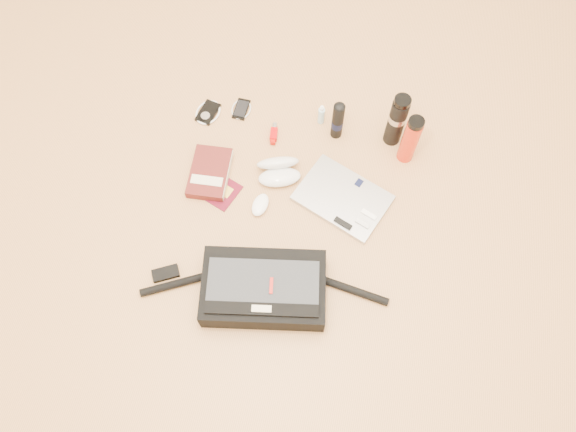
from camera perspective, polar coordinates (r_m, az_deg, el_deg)
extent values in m
plane|color=tan|center=(2.06, -0.16, -1.53)|extent=(4.00, 4.00, 0.00)
cube|color=black|center=(1.93, -2.47, -7.38)|extent=(0.46, 0.33, 0.10)
cube|color=#2A2D31|center=(1.87, -2.56, -7.13)|extent=(0.40, 0.25, 0.01)
cube|color=black|center=(1.85, -2.70, -9.45)|extent=(0.37, 0.10, 0.01)
cube|color=beige|center=(1.85, -2.70, -9.43)|extent=(0.07, 0.03, 0.01)
cube|color=#AD140C|center=(1.87, -1.71, -7.13)|extent=(0.02, 0.06, 0.02)
cylinder|color=black|center=(2.01, -11.19, -6.74)|extent=(0.24, 0.15, 0.03)
cylinder|color=black|center=(1.98, 6.55, -7.47)|extent=(0.26, 0.06, 0.03)
cube|color=black|center=(2.04, -12.33, -5.72)|extent=(0.10, 0.08, 0.02)
cube|color=#ADADAF|center=(2.11, 5.56, 1.84)|extent=(0.39, 0.33, 0.02)
cube|color=black|center=(2.14, 7.23, 3.37)|extent=(0.03, 0.04, 0.00)
cube|color=white|center=(2.08, 8.21, 0.16)|extent=(0.06, 0.04, 0.01)
cube|color=silver|center=(2.06, 7.58, -0.77)|extent=(0.06, 0.04, 0.01)
cube|color=black|center=(2.05, 5.61, -0.74)|extent=(0.07, 0.04, 0.01)
cube|color=#4F1614|center=(2.17, -7.96, 4.36)|extent=(0.16, 0.23, 0.04)
cube|color=beige|center=(2.15, -6.12, 4.14)|extent=(0.02, 0.21, 0.03)
cube|color=beige|center=(2.13, -8.26, 3.60)|extent=(0.12, 0.05, 0.00)
cube|color=#520918|center=(2.14, -6.50, 2.29)|extent=(0.13, 0.15, 0.01)
cube|color=gold|center=(2.14, -6.35, 2.54)|extent=(0.06, 0.06, 0.00)
ellipsoid|color=white|center=(2.09, -2.84, 1.14)|extent=(0.07, 0.10, 0.03)
ellipsoid|color=silver|center=(2.13, -0.86, 3.96)|extent=(0.18, 0.13, 0.05)
ellipsoid|color=silver|center=(2.14, -1.04, 5.41)|extent=(0.18, 0.13, 0.09)
ellipsoid|color=black|center=(2.13, -1.72, 3.92)|extent=(0.05, 0.04, 0.01)
ellipsoid|color=black|center=(2.13, -0.01, 4.11)|extent=(0.05, 0.04, 0.01)
cylinder|color=black|center=(2.13, -0.87, 4.04)|extent=(0.03, 0.01, 0.00)
cube|color=black|center=(2.33, -8.12, 10.37)|extent=(0.09, 0.12, 0.01)
cylinder|color=#B4B4B7|center=(2.32, -8.40, 10.06)|extent=(0.04, 0.04, 0.00)
torus|color=silver|center=(2.33, -8.13, 10.39)|extent=(0.11, 0.11, 0.01)
cube|color=black|center=(2.33, -4.77, 10.76)|extent=(0.06, 0.10, 0.01)
cube|color=black|center=(2.33, -4.78, 10.84)|extent=(0.05, 0.08, 0.00)
torus|color=silver|center=(2.33, -4.77, 10.77)|extent=(0.08, 0.08, 0.01)
cube|color=#B50506|center=(2.24, -1.46, 8.27)|extent=(0.03, 0.06, 0.03)
cube|color=#A50E05|center=(2.23, -1.54, 7.54)|extent=(0.02, 0.02, 0.02)
cylinder|color=#A4A4A6|center=(2.26, -1.37, 9.03)|extent=(0.02, 0.03, 0.02)
cylinder|color=#A5D2E5|center=(2.26, 3.40, 10.13)|extent=(0.03, 0.03, 0.08)
cylinder|color=white|center=(2.23, 3.47, 10.82)|extent=(0.02, 0.02, 0.02)
cylinder|color=white|center=(2.22, 3.48, 10.98)|extent=(0.01, 0.01, 0.01)
cylinder|color=black|center=(2.19, 5.06, 9.61)|extent=(0.05, 0.05, 0.18)
cylinder|color=black|center=(2.21, 5.02, 9.31)|extent=(0.05, 0.05, 0.04)
ellipsoid|color=black|center=(2.12, 5.26, 11.00)|extent=(0.05, 0.05, 0.02)
cylinder|color=black|center=(2.19, 10.94, 9.36)|extent=(0.08, 0.08, 0.23)
cylinder|color=#ACACAF|center=(2.16, 11.07, 9.79)|extent=(0.08, 0.08, 0.03)
cylinder|color=black|center=(2.09, 11.56, 11.34)|extent=(0.07, 0.07, 0.02)
cylinder|color=red|center=(2.16, 12.26, 7.45)|extent=(0.08, 0.08, 0.22)
cylinder|color=black|center=(2.06, 12.91, 9.22)|extent=(0.07, 0.07, 0.02)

